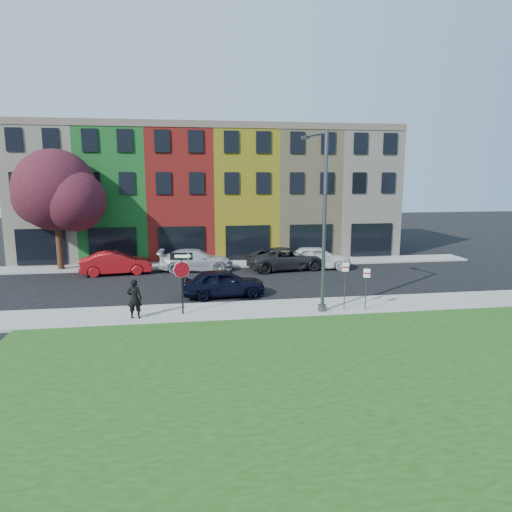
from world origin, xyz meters
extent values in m
plane|color=black|center=(0.00, 0.00, 0.00)|extent=(120.00, 120.00, 0.00)
cube|color=gray|center=(2.00, 3.00, 0.06)|extent=(40.00, 3.00, 0.12)
cube|color=gray|center=(-3.00, 15.00, 0.06)|extent=(40.00, 2.40, 0.12)
cube|color=beige|center=(-15.00, 21.20, 5.00)|extent=(5.00, 10.00, 10.00)
cube|color=green|center=(-10.00, 21.20, 5.00)|extent=(5.00, 10.00, 10.00)
cube|color=red|center=(-5.00, 21.20, 5.00)|extent=(5.00, 10.00, 10.00)
cube|color=gold|center=(0.00, 21.20, 5.00)|extent=(5.00, 10.00, 10.00)
cube|color=#9C8A64|center=(5.00, 21.20, 5.00)|extent=(5.00, 10.00, 10.00)
cube|color=beige|center=(10.00, 21.20, 5.00)|extent=(5.00, 10.00, 10.00)
cube|color=black|center=(-2.50, 16.14, 1.50)|extent=(30.00, 0.12, 2.60)
cylinder|color=black|center=(-4.90, 2.73, 1.54)|extent=(0.08, 0.08, 2.83)
cylinder|color=white|center=(-4.90, 2.71, 2.25)|extent=(0.80, 0.15, 0.81)
cylinder|color=maroon|center=(-4.90, 2.68, 2.25)|extent=(0.76, 0.13, 0.77)
cube|color=black|center=(-4.90, 2.71, 2.87)|extent=(1.04, 0.19, 0.34)
cube|color=white|center=(-4.90, 2.68, 2.87)|extent=(0.66, 0.12, 0.14)
imported|color=black|center=(-7.04, 2.39, 1.03)|extent=(0.75, 0.57, 1.82)
imported|color=black|center=(-2.71, 6.00, 0.77)|extent=(2.57, 4.80, 1.53)
imported|color=maroon|center=(-9.35, 12.85, 0.76)|extent=(2.79, 5.05, 1.53)
imported|color=#B7B7BC|center=(-4.04, 13.27, 0.75)|extent=(2.68, 5.39, 1.49)
imported|color=black|center=(2.29, 12.71, 0.78)|extent=(4.10, 6.30, 1.56)
imported|color=white|center=(4.54, 12.71, 0.81)|extent=(3.57, 5.40, 1.61)
cylinder|color=#494B4E|center=(1.72, 2.20, 4.32)|extent=(0.18, 0.18, 8.41)
cylinder|color=#494B4E|center=(1.72, 2.20, 0.27)|extent=(0.40, 0.40, 0.30)
cylinder|color=#494B4E|center=(1.52, 3.18, 8.43)|extent=(0.53, 1.98, 0.12)
cube|color=#494B4E|center=(1.29, 4.25, 8.38)|extent=(0.36, 0.59, 0.16)
cylinder|color=#494B4E|center=(2.84, 2.25, 1.34)|extent=(0.05, 0.05, 2.44)
cube|color=white|center=(2.84, 2.22, 2.22)|extent=(0.32, 0.05, 0.42)
cube|color=maroon|center=(2.84, 2.20, 2.22)|extent=(0.32, 0.04, 0.06)
cylinder|color=#494B4E|center=(3.84, 2.06, 1.17)|extent=(0.05, 0.05, 2.10)
cube|color=white|center=(3.84, 2.03, 1.93)|extent=(0.31, 0.12, 0.42)
cube|color=maroon|center=(3.84, 2.01, 1.93)|extent=(0.31, 0.11, 0.06)
cylinder|color=black|center=(-13.36, 14.70, 1.89)|extent=(0.44, 0.44, 3.53)
sphere|color=black|center=(-13.36, 14.70, 5.58)|extent=(5.51, 5.51, 5.51)
sphere|color=black|center=(-11.98, 13.87, 4.89)|extent=(4.13, 4.13, 4.13)
sphere|color=black|center=(-14.60, 15.66, 5.03)|extent=(3.86, 3.86, 3.86)
sphere|color=black|center=(-13.08, 15.25, 6.54)|extent=(3.31, 3.31, 3.31)
camera|label=1|loc=(-4.63, -18.21, 6.49)|focal=32.00mm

